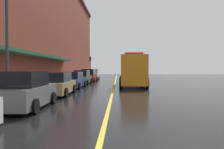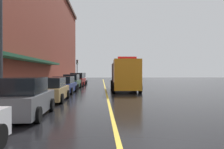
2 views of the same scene
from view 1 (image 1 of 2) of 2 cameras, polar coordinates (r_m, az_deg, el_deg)
name	(u,v)px [view 1 (image 1 of 2)]	position (r m, az deg, el deg)	size (l,w,h in m)	color
ground_plane	(115,83)	(28.75, 0.77, -2.29)	(112.00, 112.00, 0.00)	black
sidewalk_left	(68,83)	(29.50, -11.37, -2.07)	(2.40, 70.00, 0.15)	#9E9B93
lane_center_stripe	(115,83)	(28.75, 0.77, -2.28)	(0.16, 70.00, 0.01)	gold
brick_building_left	(17,19)	(31.29, -23.68, 13.26)	(11.57, 64.00, 16.67)	maroon
parked_car_1	(25,91)	(10.82, -21.90, -4.09)	(2.11, 4.31, 1.74)	#595B60
parked_car_2	(57,84)	(15.87, -14.19, -2.53)	(2.06, 4.46, 1.61)	#A5844C
parked_car_3	(73,80)	(21.47, -10.19, -1.53)	(2.05, 4.87, 1.59)	navy
parked_car_4	(82,78)	(27.15, -7.82, -0.81)	(2.06, 4.53, 1.73)	#2D5133
parked_car_5	(89,76)	(32.66, -6.02, -0.33)	(2.23, 4.85, 1.87)	maroon
parked_car_6	(93,75)	(37.98, -5.03, -0.10)	(2.05, 4.38, 1.88)	silver
utility_truck	(133,71)	(24.00, 5.41, 0.91)	(2.97, 8.76, 3.43)	orange
parking_meter_1	(86,74)	(39.58, -6.75, 0.23)	(0.14, 0.18, 1.33)	#4C4C51
street_lamp_left	(7,24)	(14.14, -25.87, 11.73)	(0.44, 0.44, 6.94)	#33383D
traffic_light_near	(90,63)	(44.75, -5.70, 3.04)	(0.38, 0.36, 4.30)	#232326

